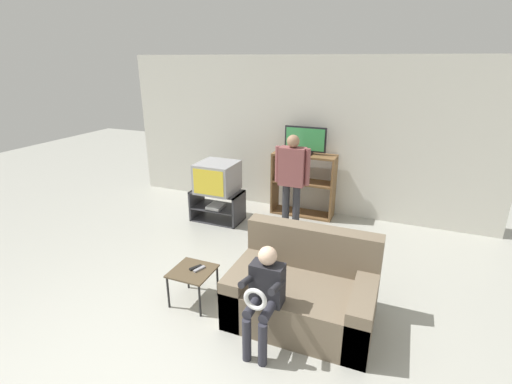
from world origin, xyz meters
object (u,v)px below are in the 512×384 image
couch (303,292)px  remote_control_black (196,268)px  media_shelf (303,184)px  snack_table (193,274)px  television_flat (305,141)px  person_seated_child (264,292)px  television_main (217,177)px  tv_stand (217,206)px  remote_control_white (199,269)px  person_standing_adult (292,175)px

couch → remote_control_black: bearing=-172.1°
media_shelf → snack_table: bearing=-98.8°
media_shelf → couch: size_ratio=0.75×
television_flat → remote_control_black: 2.97m
person_seated_child → remote_control_black: bearing=158.2°
television_main → snack_table: size_ratio=1.39×
tv_stand → remote_control_white: size_ratio=5.68×
tv_stand → remote_control_black: tv_stand is taller
television_flat → remote_control_black: size_ratio=4.77×
television_main → media_shelf: 1.45m
tv_stand → television_flat: 1.79m
remote_control_black → person_seated_child: person_seated_child is taller
television_main → remote_control_white: size_ratio=4.22×
remote_control_white → couch: size_ratio=0.10×
snack_table → couch: couch is taller
tv_stand → remote_control_black: 2.17m
television_flat → snack_table: bearing=-98.6°
person_standing_adult → television_flat: bearing=91.6°
media_shelf → remote_control_black: 2.82m
television_main → person_seated_child: person_seated_child is taller
snack_table → couch: 1.20m
media_shelf → television_main: bearing=-148.1°
remote_control_white → couch: couch is taller
television_main → person_seated_child: 2.97m
person_standing_adult → person_seated_child: size_ratio=1.52×
tv_stand → television_flat: size_ratio=1.19×
couch → snack_table: bearing=-169.9°
remote_control_white → person_standing_adult: person_standing_adult is taller
media_shelf → remote_control_white: bearing=-97.6°
television_main → remote_control_black: 2.20m
person_standing_adult → remote_control_black: bearing=-102.0°
television_main → remote_control_white: (0.85, -2.03, -0.34)m
snack_table → person_standing_adult: person_standing_adult is taller
snack_table → television_flat: bearing=81.4°
television_flat → snack_table: television_flat is taller
tv_stand → television_main: television_main is taller
television_main → person_standing_adult: size_ratio=0.40×
television_main → person_standing_adult: bearing=1.5°
television_main → television_flat: 1.54m
media_shelf → remote_control_black: (-0.42, -2.78, -0.14)m
tv_stand → snack_table: (0.80, -2.06, 0.10)m
tv_stand → person_standing_adult: size_ratio=0.54×
snack_table → remote_control_white: (0.07, 0.04, 0.06)m
media_shelf → person_standing_adult: person_standing_adult is taller
television_flat → couch: size_ratio=0.49×
person_standing_adult → remote_control_white: bearing=-100.6°
tv_stand → television_flat: television_flat is taller
remote_control_black → person_standing_adult: person_standing_adult is taller
television_flat → remote_control_black: (-0.42, -2.81, -0.87)m
snack_table → person_seated_child: bearing=-19.0°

